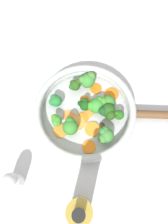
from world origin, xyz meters
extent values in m
plane|color=#B5B7C0|center=(0.00, 0.00, 0.00)|extent=(4.00, 4.00, 0.00)
cylinder|color=#B2B5B7|center=(0.00, 0.00, 0.01)|extent=(0.29, 0.29, 0.02)
torus|color=#AEB4B5|center=(0.00, 0.00, 0.03)|extent=(0.31, 0.31, 0.02)
torus|color=#AEB4B5|center=(0.00, 0.00, 0.05)|extent=(0.31, 0.31, 0.02)
cylinder|color=brown|center=(0.26, -0.01, 0.03)|extent=(0.22, 0.03, 0.03)
sphere|color=#B3B6B5|center=(0.14, -0.03, 0.02)|extent=(0.01, 0.01, 0.01)
sphere|color=#B1B0B4|center=(0.14, 0.02, 0.02)|extent=(0.01, 0.01, 0.01)
cylinder|color=orange|center=(0.02, -0.05, 0.02)|extent=(0.05, 0.05, 0.01)
cylinder|color=orange|center=(0.04, 0.09, 0.02)|extent=(0.05, 0.05, 0.00)
cylinder|color=orange|center=(0.00, 0.04, 0.02)|extent=(0.04, 0.04, 0.01)
cylinder|color=orange|center=(-0.05, -0.02, 0.02)|extent=(0.04, 0.04, 0.00)
cylinder|color=orange|center=(0.04, 0.04, 0.02)|extent=(0.04, 0.04, 0.00)
cylinder|color=#F28D3F|center=(-0.05, -0.01, 0.02)|extent=(0.04, 0.04, 0.00)
cylinder|color=orange|center=(0.09, 0.07, 0.02)|extent=(0.06, 0.06, 0.00)
cylinder|color=orange|center=(-0.07, -0.06, 0.02)|extent=(0.06, 0.06, 0.01)
cylinder|color=#F29340|center=(0.01, 0.00, 0.02)|extent=(0.04, 0.04, 0.00)
cylinder|color=orange|center=(0.01, -0.11, 0.02)|extent=(0.05, 0.05, 0.00)
cylinder|color=orange|center=(-0.01, -0.02, 0.02)|extent=(0.04, 0.04, 0.00)
cylinder|color=#F89439|center=(-0.02, -0.03, 0.02)|extent=(0.06, 0.06, 0.01)
cylinder|color=orange|center=(0.08, 0.01, 0.02)|extent=(0.03, 0.03, 0.01)
cylinder|color=#749C51|center=(-0.08, -0.03, 0.03)|extent=(0.01, 0.01, 0.02)
sphere|color=#388829|center=(-0.08, -0.03, 0.05)|extent=(0.03, 0.03, 0.03)
sphere|color=#3C8920|center=(-0.09, -0.02, 0.05)|extent=(0.02, 0.02, 0.02)
sphere|color=#3E9030|center=(-0.09, -0.04, 0.05)|extent=(0.02, 0.02, 0.02)
sphere|color=#3C862D|center=(-0.08, -0.04, 0.05)|extent=(0.02, 0.02, 0.02)
cylinder|color=#7DAA6B|center=(0.07, 0.00, 0.03)|extent=(0.01, 0.01, 0.02)
sphere|color=#1F4D17|center=(0.07, 0.00, 0.05)|extent=(0.05, 0.05, 0.05)
sphere|color=#234914|center=(0.08, -0.02, 0.06)|extent=(0.03, 0.03, 0.03)
sphere|color=#17431E|center=(0.05, -0.01, 0.06)|extent=(0.03, 0.03, 0.03)
cylinder|color=#5D9251|center=(0.00, 0.02, 0.03)|extent=(0.01, 0.01, 0.02)
sphere|color=#144814|center=(0.00, 0.02, 0.04)|extent=(0.03, 0.03, 0.03)
sphere|color=#0B3F0F|center=(-0.01, 0.02, 0.05)|extent=(0.02, 0.02, 0.02)
sphere|color=#134A16|center=(0.00, 0.03, 0.05)|extent=(0.02, 0.02, 0.02)
cylinder|color=#8AA765|center=(0.06, -0.08, 0.03)|extent=(0.01, 0.01, 0.02)
sphere|color=#397B33|center=(0.06, -0.08, 0.05)|extent=(0.04, 0.04, 0.04)
sphere|color=#357533|center=(0.06, -0.06, 0.05)|extent=(0.03, 0.03, 0.03)
sphere|color=#30793D|center=(0.05, -0.07, 0.06)|extent=(0.02, 0.02, 0.02)
sphere|color=#397A31|center=(0.05, -0.09, 0.05)|extent=(0.03, 0.03, 0.03)
cylinder|color=#84A361|center=(0.07, 0.03, 0.02)|extent=(0.01, 0.01, 0.01)
sphere|color=#387B2D|center=(0.07, 0.03, 0.04)|extent=(0.04, 0.04, 0.04)
sphere|color=#357C37|center=(0.06, 0.02, 0.05)|extent=(0.02, 0.02, 0.02)
sphere|color=#3E8326|center=(0.06, 0.02, 0.05)|extent=(0.02, 0.02, 0.02)
sphere|color=#387C27|center=(0.06, 0.03, 0.05)|extent=(0.03, 0.03, 0.03)
cylinder|color=#67884E|center=(-0.03, 0.08, 0.03)|extent=(0.01, 0.01, 0.02)
sphere|color=#28501A|center=(-0.03, 0.08, 0.05)|extent=(0.03, 0.03, 0.03)
sphere|color=#30581B|center=(-0.02, 0.09, 0.05)|extent=(0.02, 0.02, 0.02)
sphere|color=#295512|center=(-0.04, 0.09, 0.05)|extent=(0.02, 0.02, 0.02)
sphere|color=#20531D|center=(-0.04, 0.08, 0.05)|extent=(0.02, 0.02, 0.02)
cylinder|color=olive|center=(-0.09, 0.03, 0.03)|extent=(0.01, 0.01, 0.02)
sphere|color=#247332|center=(-0.09, 0.03, 0.04)|extent=(0.04, 0.04, 0.04)
sphere|color=#1E7530|center=(-0.10, 0.03, 0.05)|extent=(0.02, 0.02, 0.02)
sphere|color=#2A6936|center=(-0.10, 0.04, 0.05)|extent=(0.02, 0.02, 0.02)
sphere|color=#1B7734|center=(-0.09, 0.04, 0.05)|extent=(0.02, 0.02, 0.02)
cylinder|color=#65924C|center=(-0.04, -0.05, 0.03)|extent=(0.01, 0.01, 0.02)
sphere|color=#347E2C|center=(-0.04, -0.05, 0.05)|extent=(0.05, 0.05, 0.05)
sphere|color=#348427|center=(-0.04, -0.04, 0.06)|extent=(0.02, 0.02, 0.02)
sphere|color=#327533|center=(-0.04, -0.04, 0.06)|extent=(0.03, 0.03, 0.03)
cylinder|color=#6F9654|center=(0.10, -0.01, 0.03)|extent=(0.01, 0.01, 0.02)
sphere|color=#205E1A|center=(0.10, -0.01, 0.05)|extent=(0.03, 0.03, 0.03)
sphere|color=#245B14|center=(0.10, -0.02, 0.05)|extent=(0.02, 0.02, 0.02)
sphere|color=#296117|center=(0.09, -0.01, 0.05)|extent=(0.02, 0.02, 0.02)
sphere|color=#165810|center=(0.09, -0.01, 0.05)|extent=(0.02, 0.02, 0.02)
cylinder|color=#619753|center=(0.01, 0.10, 0.03)|extent=(0.02, 0.02, 0.02)
sphere|color=#398331|center=(0.01, 0.10, 0.05)|extent=(0.05, 0.05, 0.05)
sphere|color=#437B34|center=(0.02, 0.11, 0.06)|extent=(0.03, 0.03, 0.03)
sphere|color=#3F7E34|center=(-0.01, 0.10, 0.05)|extent=(0.03, 0.03, 0.03)
sphere|color=#30822B|center=(0.00, 0.09, 0.05)|extent=(0.02, 0.02, 0.02)
cylinder|color=#5E8548|center=(0.04, 0.02, 0.02)|extent=(0.01, 0.01, 0.01)
sphere|color=#358930|center=(0.04, 0.02, 0.04)|extent=(0.05, 0.05, 0.05)
sphere|color=#339227|center=(0.02, 0.02, 0.05)|extent=(0.03, 0.03, 0.03)
sphere|color=#388C2B|center=(0.04, 0.03, 0.05)|extent=(0.03, 0.03, 0.03)
ellipsoid|color=#523924|center=(0.05, -0.04, 0.02)|extent=(0.02, 0.03, 0.01)
cylinder|color=white|center=(-0.19, -0.21, 0.03)|extent=(0.04, 0.04, 0.06)
sphere|color=silver|center=(-0.19, -0.21, 0.07)|extent=(0.04, 0.04, 0.04)
cylinder|color=olive|center=(-0.01, -0.27, 0.10)|extent=(0.06, 0.06, 0.19)
cylinder|color=olive|center=(-0.01, -0.27, 0.22)|extent=(0.02, 0.02, 0.04)
cylinder|color=black|center=(-0.01, -0.27, 0.24)|extent=(0.02, 0.02, 0.01)
camera|label=1|loc=(0.00, -0.23, 0.67)|focal=35.00mm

